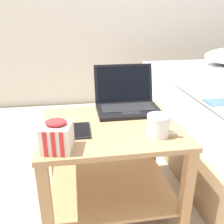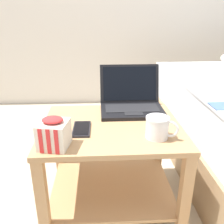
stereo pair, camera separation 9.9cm
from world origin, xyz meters
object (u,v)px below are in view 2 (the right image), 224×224
Objects in this scene: cell_phone at (82,129)px; snack_bag at (54,133)px; mug_front_left at (158,126)px; laptop at (131,102)px.

snack_bag is at bearing -124.28° from cell_phone.
mug_front_left is 0.41m from snack_bag.
laptop reaches higher than mug_front_left.
laptop is 2.51× the size of snack_bag.
mug_front_left is 0.33m from cell_phone.
mug_front_left is 1.01× the size of snack_bag.
snack_bag is 0.18m from cell_phone.
snack_bag is (-0.41, -0.05, 0.01)m from mug_front_left.
snack_bag is 0.83× the size of cell_phone.
mug_front_left is at bearing 7.01° from snack_bag.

